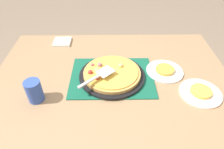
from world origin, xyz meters
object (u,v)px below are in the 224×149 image
at_px(plate_near_left, 165,71).
at_px(served_slice_right, 201,91).
at_px(napkin_stack, 62,42).
at_px(cup_far, 34,91).
at_px(pizza, 112,73).
at_px(pizza_server, 99,75).
at_px(served_slice_left, 165,70).
at_px(plate_far_right, 200,93).
at_px(pizza_pan, 112,75).

height_order(plate_near_left, served_slice_right, served_slice_right).
bearing_deg(napkin_stack, cup_far, 86.59).
bearing_deg(napkin_stack, pizza, 132.56).
distance_m(served_slice_right, pizza_server, 0.55).
bearing_deg(served_slice_left, cup_far, 16.78).
distance_m(plate_far_right, served_slice_right, 0.01).
height_order(pizza_pan, napkin_stack, pizza_pan).
bearing_deg(cup_far, plate_far_right, -178.06).
bearing_deg(plate_near_left, pizza, 7.88).
xyz_separation_m(pizza_server, napkin_stack, (0.29, -0.45, -0.06)).
relative_size(cup_far, pizza_server, 0.61).
bearing_deg(plate_near_left, served_slice_right, 129.40).
bearing_deg(napkin_stack, plate_far_right, 147.49).
xyz_separation_m(plate_near_left, cup_far, (0.71, 0.21, 0.06)).
bearing_deg(pizza, served_slice_left, -172.12).
height_order(pizza, pizza_server, pizza_server).
height_order(pizza, napkin_stack, pizza).
relative_size(plate_far_right, pizza_server, 1.11).
height_order(cup_far, napkin_stack, cup_far).
distance_m(cup_far, pizza_server, 0.34).
distance_m(plate_near_left, pizza_server, 0.41).
distance_m(cup_far, napkin_stack, 0.56).
height_order(plate_far_right, served_slice_left, served_slice_left).
height_order(served_slice_left, cup_far, cup_far).
distance_m(pizza_pan, served_slice_left, 0.32).
bearing_deg(plate_far_right, napkin_stack, -32.51).
bearing_deg(plate_far_right, plate_near_left, -50.60).
height_order(pizza_pan, served_slice_right, served_slice_right).
relative_size(pizza_pan, cup_far, 3.17).
xyz_separation_m(served_slice_right, napkin_stack, (0.83, -0.53, -0.01)).
bearing_deg(pizza_server, plate_near_left, -164.10).
xyz_separation_m(pizza_pan, plate_far_right, (-0.47, 0.14, -0.01)).
bearing_deg(plate_near_left, napkin_stack, -26.89).
bearing_deg(pizza_pan, plate_near_left, -172.04).
relative_size(served_slice_left, served_slice_right, 1.00).
height_order(pizza_pan, served_slice_left, served_slice_left).
bearing_deg(served_slice_left, plate_far_right, 129.40).
bearing_deg(pizza_server, cup_far, 17.85).
xyz_separation_m(served_slice_left, cup_far, (0.71, 0.21, 0.04)).
height_order(pizza_pan, plate_near_left, pizza_pan).
relative_size(pizza_pan, pizza, 1.15).
relative_size(pizza_pan, pizza_server, 1.92).
relative_size(cup_far, napkin_stack, 1.00).
height_order(pizza_server, napkin_stack, pizza_server).
distance_m(pizza_pan, served_slice_right, 0.49).
bearing_deg(pizza, pizza_server, 43.95).
xyz_separation_m(served_slice_left, pizza_server, (0.39, 0.11, 0.05)).
xyz_separation_m(plate_near_left, served_slice_left, (0.00, -0.00, 0.01)).
distance_m(pizza, napkin_stack, 0.53).
bearing_deg(plate_far_right, pizza_pan, -16.63).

